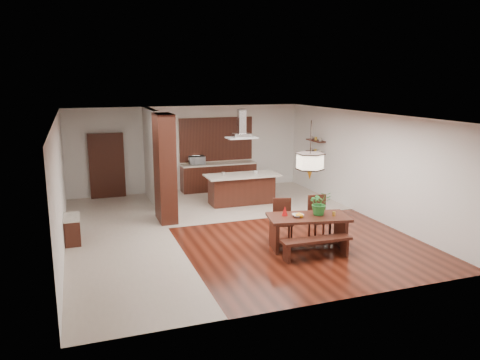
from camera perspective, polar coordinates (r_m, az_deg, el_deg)
name	(u,v)px	position (r m, az deg, el deg)	size (l,w,h in m)	color
room_shell	(229,149)	(11.70, -1.39, 3.79)	(9.00, 9.04, 2.92)	#341109
tile_hallway	(120,240)	(11.65, -14.39, -7.05)	(2.50, 9.00, 0.01)	#BDAD9D
tile_kitchen	(242,201)	(14.83, 0.24, -2.55)	(5.50, 4.00, 0.01)	#BDAD9D
soffit_band	(229,116)	(11.61, -1.41, 7.81)	(8.00, 9.00, 0.02)	#37160D
partition_pier	(165,168)	(12.61, -9.14, 1.42)	(0.45, 1.00, 2.90)	black
partition_stub	(152,156)	(14.65, -10.65, 2.85)	(0.18, 2.40, 2.90)	silver
hallway_console	(72,229)	(11.72, -19.75, -5.69)	(0.37, 0.88, 0.63)	black
hallway_doorway	(107,166)	(15.66, -15.93, 1.69)	(1.10, 0.20, 2.10)	black
rear_counter	(219,177)	(16.22, -2.62, 0.42)	(2.60, 0.62, 0.95)	black
kitchen_window	(216,139)	(16.26, -2.93, 5.00)	(2.60, 0.08, 1.50)	brown
shelf_lower	(315,153)	(15.70, 9.17, 3.32)	(0.26, 0.90, 0.04)	black
shelf_upper	(316,141)	(15.64, 9.22, 4.77)	(0.26, 0.90, 0.04)	black
dining_table	(308,224)	(10.73, 8.30, -5.37)	(1.94, 1.24, 0.75)	black
dining_bench	(316,248)	(10.25, 9.27, -8.21)	(1.56, 0.34, 0.44)	black
dining_chair_left	(283,220)	(11.15, 5.26, -4.93)	(0.44, 0.44, 1.00)	black
dining_chair_right	(320,218)	(11.38, 9.70, -4.58)	(0.46, 0.46, 1.04)	black
pendant_lantern	(310,150)	(10.36, 8.58, 3.60)	(0.64, 0.64, 1.31)	beige
foliage_plant	(320,203)	(10.74, 9.69, -2.78)	(0.50, 0.43, 0.55)	#257029
fruit_bowl	(298,216)	(10.57, 7.06, -4.32)	(0.25, 0.25, 0.06)	beige
napkin_cone	(285,211)	(10.62, 5.48, -3.77)	(0.14, 0.14, 0.21)	#9F0B0B
gold_ornament	(334,214)	(10.76, 11.38, -4.06)	(0.07, 0.07, 0.10)	gold
kitchen_island	(242,189)	(14.40, 0.20, -1.06)	(2.26, 1.00, 0.93)	black
range_hood	(242,124)	(14.08, 0.20, 6.85)	(0.90, 0.55, 0.87)	silver
island_cup	(256,172)	(14.38, 1.95, 0.95)	(0.11, 0.11, 0.09)	silver
microwave	(197,160)	(15.89, -5.26, 2.41)	(0.52, 0.35, 0.29)	silver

